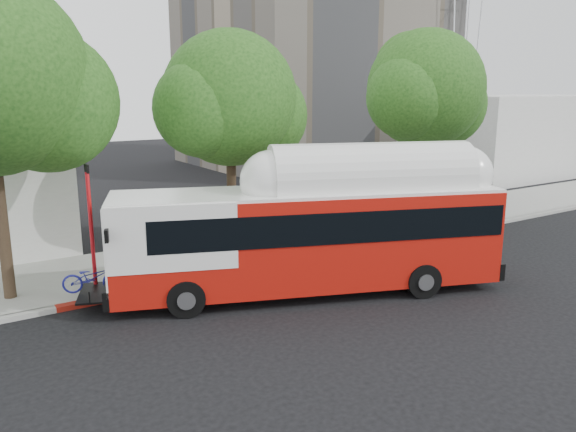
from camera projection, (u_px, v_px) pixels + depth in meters
name	position (u px, v px, depth m)	size (l,w,h in m)	color
ground	(349.00, 298.00, 17.68)	(120.00, 120.00, 0.00)	black
sidewalk	(249.00, 248.00, 22.99)	(60.00, 5.00, 0.15)	gray
curb_strip	(283.00, 265.00, 20.86)	(60.00, 0.30, 0.15)	gray
red_curb_segment	(210.00, 279.00, 19.26)	(10.00, 0.32, 0.16)	maroon
street_tree_left	(4.00, 83.00, 16.26)	(6.67, 5.80, 9.74)	#2D2116
street_tree_mid	(239.00, 104.00, 21.03)	(5.75, 5.00, 8.62)	#2D2116
street_tree_right	(431.00, 94.00, 26.12)	(6.21, 5.40, 9.18)	#2D2116
horizon_block	(512.00, 133.00, 46.04)	(20.00, 12.00, 6.00)	silver
transit_bus	(311.00, 238.00, 17.84)	(13.01, 6.73, 3.86)	#B3140C
signal_pole	(92.00, 232.00, 17.04)	(0.12, 0.40, 4.26)	red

